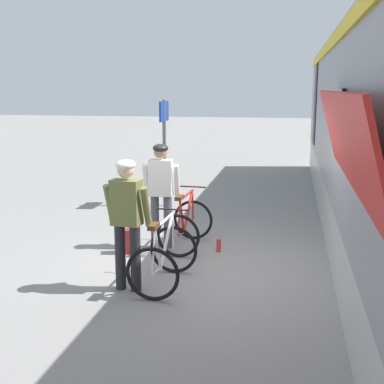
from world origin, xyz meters
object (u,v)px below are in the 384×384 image
object	(u,v)px
bicycle_near_red	(186,225)
bicycle_far_white	(164,258)
backpack_on_platform	(129,241)
cyclist_far_in_olive	(127,213)
water_bottle_near_the_bikes	(219,245)
platform_sign_post	(164,135)
cyclist_near_in_white	(161,186)

from	to	relation	value
bicycle_near_red	bicycle_far_white	world-z (taller)	same
bicycle_far_white	backpack_on_platform	size ratio (longest dim) A/B	2.74
cyclist_far_in_olive	backpack_on_platform	world-z (taller)	cyclist_far_in_olive
water_bottle_near_the_bikes	platform_sign_post	bearing A→B (deg)	118.80
bicycle_near_red	platform_sign_post	size ratio (longest dim) A/B	0.46
bicycle_near_red	water_bottle_near_the_bikes	xyz separation A→B (m)	(0.57, -0.10, -0.29)
bicycle_near_red	backpack_on_platform	world-z (taller)	bicycle_near_red
cyclist_near_in_white	backpack_on_platform	xyz separation A→B (m)	(-0.46, -0.40, -0.85)
water_bottle_near_the_bikes	platform_sign_post	distance (m)	3.80
cyclist_far_in_olive	backpack_on_platform	distance (m)	1.77
water_bottle_near_the_bikes	cyclist_far_in_olive	bearing A→B (deg)	-117.70
cyclist_far_in_olive	bicycle_far_white	distance (m)	0.81
platform_sign_post	backpack_on_platform	bearing A→B (deg)	-85.94
cyclist_far_in_olive	water_bottle_near_the_bikes	world-z (taller)	cyclist_far_in_olive
platform_sign_post	cyclist_far_in_olive	bearing A→B (deg)	-81.55
bicycle_near_red	water_bottle_near_the_bikes	world-z (taller)	bicycle_near_red
bicycle_near_red	bicycle_far_white	bearing A→B (deg)	-88.39
cyclist_near_in_white	cyclist_far_in_olive	xyz separation A→B (m)	(0.03, -1.88, 0.00)
backpack_on_platform	platform_sign_post	xyz separation A→B (m)	(-0.24, 3.40, 1.42)
backpack_on_platform	water_bottle_near_the_bikes	distance (m)	1.48
water_bottle_near_the_bikes	platform_sign_post	size ratio (longest dim) A/B	0.09
cyclist_far_in_olive	platform_sign_post	world-z (taller)	platform_sign_post
cyclist_near_in_white	platform_sign_post	xyz separation A→B (m)	(-0.70, 3.00, 0.57)
bicycle_far_white	platform_sign_post	size ratio (longest dim) A/B	0.46
bicycle_near_red	backpack_on_platform	distance (m)	1.00
bicycle_far_white	backpack_on_platform	world-z (taller)	bicycle_far_white
cyclist_far_in_olive	water_bottle_near_the_bikes	size ratio (longest dim) A/B	8.13
cyclist_far_in_olive	cyclist_near_in_white	bearing A→B (deg)	90.81
bicycle_near_red	platform_sign_post	bearing A→B (deg)	110.57
cyclist_near_in_white	bicycle_far_white	distance (m)	1.85
cyclist_near_in_white	bicycle_far_white	bearing A→B (deg)	-74.59
platform_sign_post	water_bottle_near_the_bikes	bearing A→B (deg)	-61.20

